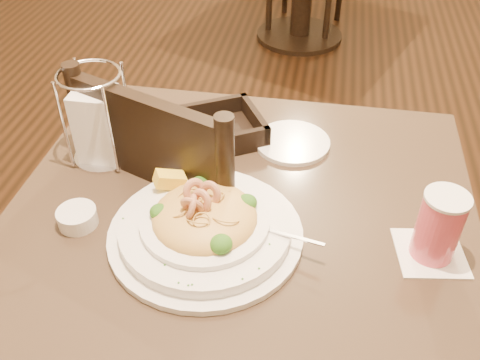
% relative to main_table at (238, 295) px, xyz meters
% --- Properties ---
extents(main_table, '(0.90, 0.90, 0.72)m').
position_rel_main_table_xyz_m(main_table, '(0.00, 0.00, 0.00)').
color(main_table, black).
rests_on(main_table, ground).
extents(dining_chair_near, '(0.55, 0.55, 0.93)m').
position_rel_main_table_xyz_m(dining_chair_near, '(-0.15, 0.21, 0.00)').
color(dining_chair_near, black).
rests_on(dining_chair_near, ground).
extents(pasta_bowl, '(0.39, 0.35, 0.11)m').
position_rel_main_table_xyz_m(pasta_bowl, '(-0.05, -0.05, 0.26)').
color(pasta_bowl, white).
rests_on(pasta_bowl, main_table).
extents(drink_glass, '(0.13, 0.13, 0.13)m').
position_rel_main_table_xyz_m(drink_glass, '(0.35, -0.03, 0.29)').
color(drink_glass, white).
rests_on(drink_glass, main_table).
extents(bread_basket, '(0.25, 0.24, 0.05)m').
position_rel_main_table_xyz_m(bread_basket, '(-0.09, 0.26, 0.25)').
color(bread_basket, black).
rests_on(bread_basket, main_table).
extents(napkin_caddy, '(0.13, 0.13, 0.20)m').
position_rel_main_table_xyz_m(napkin_caddy, '(-0.32, 0.14, 0.31)').
color(napkin_caddy, silver).
rests_on(napkin_caddy, main_table).
extents(side_plate, '(0.20, 0.20, 0.01)m').
position_rel_main_table_xyz_m(side_plate, '(0.08, 0.26, 0.23)').
color(side_plate, white).
rests_on(side_plate, main_table).
extents(butter_ramekin, '(0.09, 0.09, 0.03)m').
position_rel_main_table_xyz_m(butter_ramekin, '(-0.29, -0.06, 0.24)').
color(butter_ramekin, white).
rests_on(butter_ramekin, main_table).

